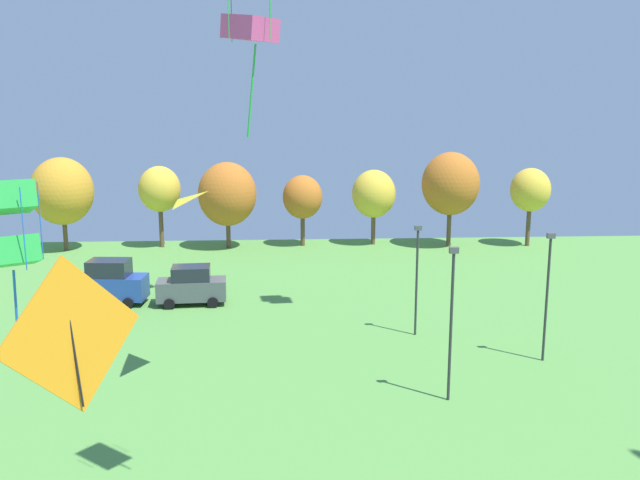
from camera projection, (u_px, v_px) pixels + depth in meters
The scene contains 16 objects.
kite_flying_0 at pixel (8, 226), 13.00m from camera, with size 1.36×1.40×3.87m.
kite_flying_1 at pixel (72, 335), 7.56m from camera, with size 1.20×1.39×1.79m.
kite_flying_2 at pixel (250, 5), 16.08m from camera, with size 1.46×1.46×4.03m.
kite_flying_6 at pixel (210, 209), 27.40m from camera, with size 1.54×2.19×0.56m.
parked_car_leftmost at pixel (110, 283), 40.22m from camera, with size 4.39×2.28×2.69m.
parked_car_second_from_left at pixel (192, 286), 40.14m from camera, with size 4.14×2.16×2.33m.
light_post_0 at pixel (451, 316), 26.64m from camera, with size 0.36×0.20×6.31m.
light_post_1 at pixel (547, 289), 30.87m from camera, with size 0.36×0.20×6.05m.
light_post_2 at pixel (417, 273), 34.41m from camera, with size 0.36×0.20×5.75m.
treeline_tree_0 at pixel (62, 191), 54.25m from camera, with size 4.93×4.93×7.57m.
treeline_tree_1 at pixel (160, 189), 55.57m from camera, with size 3.42×3.42×6.75m.
treeline_tree_2 at pixel (227, 194), 55.28m from camera, with size 4.76×4.76×7.11m.
treeline_tree_3 at pixel (303, 197), 56.24m from camera, with size 3.30×3.30×5.94m.
treeline_tree_4 at pixel (374, 194), 56.76m from camera, with size 3.66×3.66×6.34m.
treeline_tree_5 at pixel (451, 184), 55.72m from camera, with size 4.73×4.73×7.88m.
treeline_tree_6 at pixel (530, 190), 56.06m from camera, with size 3.28×3.28×6.54m.
Camera 1 is at (-1.86, 1.52, 11.75)m, focal length 38.00 mm.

